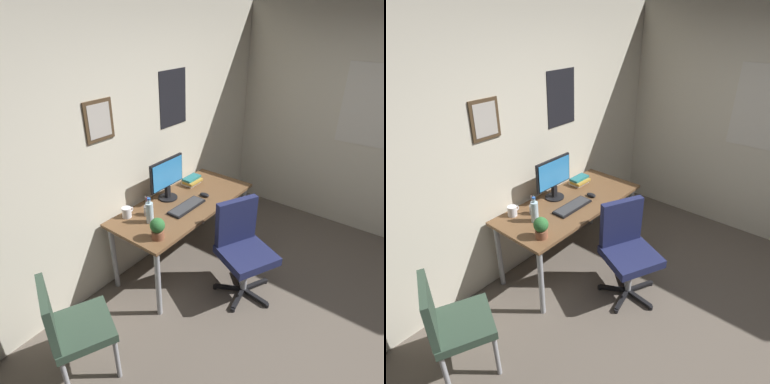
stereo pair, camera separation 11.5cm
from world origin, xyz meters
TOP-DOWN VIEW (x-y plane):
  - ground_plane at (0.00, 0.00)m, footprint 5.28×5.28m
  - wall_back at (-0.00, 2.15)m, footprint 4.40×0.10m
  - desk at (0.26, 1.72)m, footprint 1.58×0.70m
  - office_chair at (0.27, 1.03)m, footprint 0.61×0.61m
  - side_chair at (-1.26, 1.52)m, footprint 0.56×0.56m
  - monitor at (0.23, 1.91)m, footprint 0.46×0.20m
  - keyboard at (0.19, 1.63)m, footprint 0.43×0.15m
  - computer_mouse at (0.49, 1.63)m, footprint 0.06×0.11m
  - water_bottle at (-0.21, 1.74)m, footprint 0.07×0.07m
  - coffee_mug_near at (-0.28, 1.97)m, footprint 0.13×0.09m
  - potted_plant at (-0.36, 1.51)m, footprint 0.13×0.13m
  - pen_cup at (-0.14, 1.84)m, footprint 0.07×0.07m
  - book_stack_left at (0.64, 1.92)m, footprint 0.23×0.16m

SIDE VIEW (x-z plane):
  - ground_plane at x=0.00m, z-range 0.00..0.00m
  - side_chair at x=-1.26m, z-range 0.06..0.94m
  - office_chair at x=0.27m, z-range 0.05..1.00m
  - desk at x=0.26m, z-range 0.29..1.04m
  - keyboard at x=0.19m, z-range 0.75..0.78m
  - computer_mouse at x=0.49m, z-range 0.75..0.79m
  - book_stack_left at x=0.64m, z-range 0.75..0.83m
  - coffee_mug_near at x=-0.28m, z-range 0.75..0.85m
  - pen_cup at x=-0.14m, z-range 0.70..0.90m
  - potted_plant at x=-0.36m, z-range 0.76..0.95m
  - water_bottle at x=-0.21m, z-range 0.73..0.98m
  - monitor at x=0.23m, z-range 0.77..1.21m
  - wall_back at x=0.00m, z-range 0.00..2.60m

